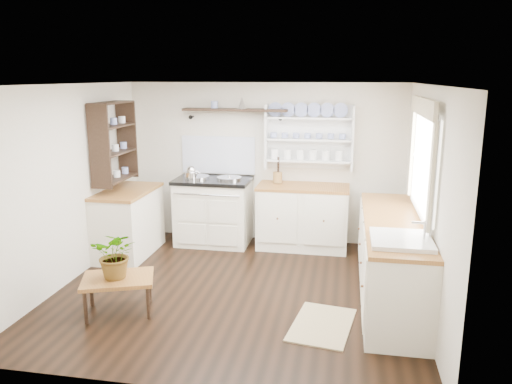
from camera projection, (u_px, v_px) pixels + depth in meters
floor at (237, 290)px, 5.71m from camera, size 4.00×3.80×0.01m
wall_back at (264, 163)px, 7.27m from camera, size 4.00×0.02×2.30m
wall_right at (427, 200)px, 5.09m from camera, size 0.02×3.80×2.30m
wall_left at (68, 185)px, 5.80m from camera, size 0.02×3.80×2.30m
ceiling at (235, 84)px, 5.18m from camera, size 4.00×3.80×0.01m
window at (422, 157)px, 5.15m from camera, size 0.08×1.55×1.22m
aga_cooker at (214, 210)px, 7.22m from camera, size 1.07×0.74×0.99m
back_cabinets at (303, 216)px, 7.03m from camera, size 1.27×0.63×0.90m
right_cabinets at (391, 258)px, 5.40m from camera, size 0.62×2.43×0.90m
belfast_sink at (400, 252)px, 4.60m from camera, size 0.55×0.60×0.45m
left_cabinets at (129, 222)px, 6.76m from camera, size 0.62×1.13×0.90m
plate_rack at (309, 136)px, 7.02m from camera, size 1.20×0.22×0.90m
high_shelf at (235, 111)px, 7.05m from camera, size 1.50×0.29×0.16m
left_shelving at (114, 141)px, 6.54m from camera, size 0.28×0.80×1.05m
kettle at (191, 174)px, 7.03m from camera, size 0.18×0.18×0.22m
utensil_crock at (277, 177)px, 7.05m from camera, size 0.13×0.13×0.15m
center_table at (118, 282)px, 5.09m from camera, size 0.84×0.72×0.38m
potted_plant at (116, 254)px, 5.03m from camera, size 0.50×0.45×0.50m
floor_rug at (322, 325)px, 4.89m from camera, size 0.67×0.92×0.02m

